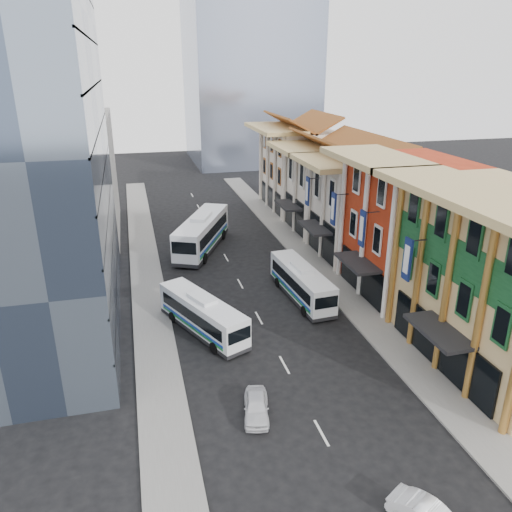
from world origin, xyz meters
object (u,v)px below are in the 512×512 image
object	(u,v)px
office_tower	(11,131)
sedan_left	(256,407)
bus_left_far	(202,232)
bus_left_near	(203,314)
bus_right	(302,282)
shophouse_tan	(503,282)

from	to	relation	value
office_tower	sedan_left	size ratio (longest dim) A/B	8.36
office_tower	bus_left_far	size ratio (longest dim) A/B	2.40
bus_left_near	bus_right	xyz separation A→B (m)	(9.30, 3.74, 0.04)
bus_right	bus_left_near	bearing A→B (deg)	-162.51
bus_left_near	sedan_left	size ratio (longest dim) A/B	2.65
office_tower	shophouse_tan	bearing A→B (deg)	-24.30
bus_right	shophouse_tan	bearing A→B (deg)	-57.73
shophouse_tan	bus_left_far	bearing A→B (deg)	120.52
bus_left_near	bus_right	distance (m)	10.02
bus_left_far	sedan_left	distance (m)	28.89
shophouse_tan	bus_left_near	world-z (taller)	shophouse_tan
shophouse_tan	bus_left_near	bearing A→B (deg)	154.51
shophouse_tan	bus_right	distance (m)	16.42
office_tower	sedan_left	bearing A→B (deg)	-48.52
shophouse_tan	bus_left_far	xyz separation A→B (m)	(-16.04, 27.21, -3.99)
shophouse_tan	bus_left_far	size ratio (longest dim) A/B	1.12
shophouse_tan	sedan_left	bearing A→B (deg)	-174.59
office_tower	bus_left_far	xyz separation A→B (m)	(14.96, 13.21, -12.99)
bus_left_near	shophouse_tan	bearing A→B (deg)	-49.80
shophouse_tan	bus_left_far	world-z (taller)	shophouse_tan
bus_left_far	sedan_left	size ratio (longest dim) A/B	3.49
bus_left_far	bus_right	bearing A→B (deg)	-40.56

